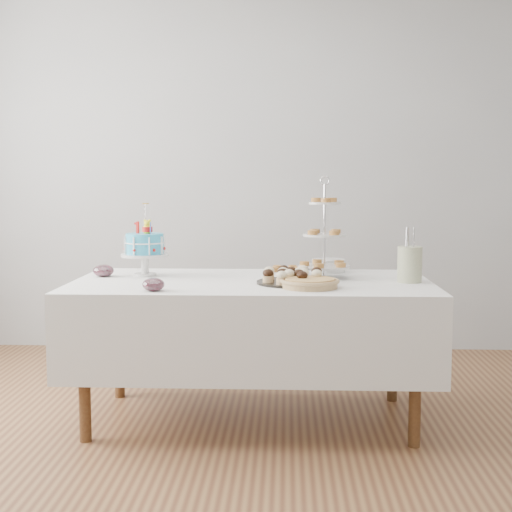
{
  "coord_description": "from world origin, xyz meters",
  "views": [
    {
      "loc": [
        0.19,
        -3.5,
        1.3
      ],
      "look_at": [
        0.02,
        0.3,
        0.9
      ],
      "focal_mm": 50.0,
      "sensor_mm": 36.0,
      "label": 1
    }
  ],
  "objects_px": {
    "cupcake_tray": "(293,276)",
    "tiered_stand": "(324,236)",
    "jam_bowl_a": "(153,285)",
    "pie": "(310,282)",
    "pastry_plate": "(286,270)",
    "table": "(252,322)",
    "jam_bowl_b": "(103,271)",
    "utensil_pitcher": "(410,263)",
    "plate_stack": "(328,266)",
    "birthday_cake": "(145,256)"
  },
  "relations": [
    {
      "from": "tiered_stand",
      "to": "jam_bowl_b",
      "type": "xyz_separation_m",
      "value": [
        -1.23,
        0.0,
        -0.2
      ]
    },
    {
      "from": "table",
      "to": "birthday_cake",
      "type": "distance_m",
      "value": 0.72
    },
    {
      "from": "pie",
      "to": "jam_bowl_a",
      "type": "height_order",
      "value": "jam_bowl_a"
    },
    {
      "from": "cupcake_tray",
      "to": "jam_bowl_a",
      "type": "xyz_separation_m",
      "value": [
        -0.68,
        -0.28,
        -0.01
      ]
    },
    {
      "from": "pastry_plate",
      "to": "birthday_cake",
      "type": "bearing_deg",
      "value": -169.22
    },
    {
      "from": "utensil_pitcher",
      "to": "jam_bowl_a",
      "type": "bearing_deg",
      "value": 175.88
    },
    {
      "from": "utensil_pitcher",
      "to": "tiered_stand",
      "type": "bearing_deg",
      "value": 142.2
    },
    {
      "from": "jam_bowl_b",
      "to": "pastry_plate",
      "type": "bearing_deg",
      "value": 10.58
    },
    {
      "from": "jam_bowl_a",
      "to": "tiered_stand",
      "type": "bearing_deg",
      "value": 30.73
    },
    {
      "from": "jam_bowl_a",
      "to": "table",
      "type": "bearing_deg",
      "value": 39.86
    },
    {
      "from": "jam_bowl_a",
      "to": "pie",
      "type": "bearing_deg",
      "value": 10.2
    },
    {
      "from": "table",
      "to": "jam_bowl_b",
      "type": "distance_m",
      "value": 0.89
    },
    {
      "from": "utensil_pitcher",
      "to": "birthday_cake",
      "type": "bearing_deg",
      "value": 153.0
    },
    {
      "from": "jam_bowl_b",
      "to": "utensil_pitcher",
      "type": "height_order",
      "value": "utensil_pitcher"
    },
    {
      "from": "tiered_stand",
      "to": "jam_bowl_b",
      "type": "height_order",
      "value": "tiered_stand"
    },
    {
      "from": "plate_stack",
      "to": "utensil_pitcher",
      "type": "xyz_separation_m",
      "value": [
        0.41,
        -0.41,
        0.07
      ]
    },
    {
      "from": "pie",
      "to": "jam_bowl_b",
      "type": "xyz_separation_m",
      "value": [
        -1.14,
        0.37,
        0.01
      ]
    },
    {
      "from": "plate_stack",
      "to": "jam_bowl_a",
      "type": "relative_size",
      "value": 1.77
    },
    {
      "from": "table",
      "to": "jam_bowl_b",
      "type": "bearing_deg",
      "value": 171.59
    },
    {
      "from": "jam_bowl_b",
      "to": "jam_bowl_a",
      "type": "bearing_deg",
      "value": -53.39
    },
    {
      "from": "cupcake_tray",
      "to": "pie",
      "type": "height_order",
      "value": "cupcake_tray"
    },
    {
      "from": "jam_bowl_b",
      "to": "utensil_pitcher",
      "type": "xyz_separation_m",
      "value": [
        1.68,
        -0.15,
        0.07
      ]
    },
    {
      "from": "table",
      "to": "birthday_cake",
      "type": "relative_size",
      "value": 4.67
    },
    {
      "from": "birthday_cake",
      "to": "jam_bowl_a",
      "type": "distance_m",
      "value": 0.58
    },
    {
      "from": "pie",
      "to": "pastry_plate",
      "type": "distance_m",
      "value": 0.58
    },
    {
      "from": "cupcake_tray",
      "to": "plate_stack",
      "type": "xyz_separation_m",
      "value": [
        0.22,
        0.49,
        -0.0
      ]
    },
    {
      "from": "cupcake_tray",
      "to": "tiered_stand",
      "type": "distance_m",
      "value": 0.35
    },
    {
      "from": "jam_bowl_b",
      "to": "table",
      "type": "bearing_deg",
      "value": -8.41
    },
    {
      "from": "pastry_plate",
      "to": "jam_bowl_b",
      "type": "bearing_deg",
      "value": -169.42
    },
    {
      "from": "pie",
      "to": "plate_stack",
      "type": "relative_size",
      "value": 1.55
    },
    {
      "from": "table",
      "to": "cupcake_tray",
      "type": "distance_m",
      "value": 0.36
    },
    {
      "from": "plate_stack",
      "to": "cupcake_tray",
      "type": "bearing_deg",
      "value": -113.71
    },
    {
      "from": "tiered_stand",
      "to": "pastry_plate",
      "type": "height_order",
      "value": "tiered_stand"
    },
    {
      "from": "birthday_cake",
      "to": "pie",
      "type": "height_order",
      "value": "birthday_cake"
    },
    {
      "from": "jam_bowl_a",
      "to": "cupcake_tray",
      "type": "bearing_deg",
      "value": 22.59
    },
    {
      "from": "cupcake_tray",
      "to": "jam_bowl_b",
      "type": "xyz_separation_m",
      "value": [
        -1.06,
        0.23,
        -0.01
      ]
    },
    {
      "from": "plate_stack",
      "to": "utensil_pitcher",
      "type": "bearing_deg",
      "value": -45.39
    },
    {
      "from": "jam_bowl_b",
      "to": "plate_stack",
      "type": "bearing_deg",
      "value": 11.76
    },
    {
      "from": "tiered_stand",
      "to": "jam_bowl_b",
      "type": "bearing_deg",
      "value": 179.98
    },
    {
      "from": "jam_bowl_a",
      "to": "jam_bowl_b",
      "type": "height_order",
      "value": "jam_bowl_b"
    },
    {
      "from": "table",
      "to": "utensil_pitcher",
      "type": "xyz_separation_m",
      "value": [
        0.84,
        -0.02,
        0.33
      ]
    },
    {
      "from": "birthday_cake",
      "to": "cupcake_tray",
      "type": "bearing_deg",
      "value": 2.89
    },
    {
      "from": "cupcake_tray",
      "to": "table",
      "type": "bearing_deg",
      "value": 154.98
    },
    {
      "from": "plate_stack",
      "to": "birthday_cake",
      "type": "bearing_deg",
      "value": -167.83
    },
    {
      "from": "pie",
      "to": "tiered_stand",
      "type": "height_order",
      "value": "tiered_stand"
    },
    {
      "from": "cupcake_tray",
      "to": "pastry_plate",
      "type": "distance_m",
      "value": 0.42
    },
    {
      "from": "table",
      "to": "tiered_stand",
      "type": "distance_m",
      "value": 0.62
    },
    {
      "from": "plate_stack",
      "to": "utensil_pitcher",
      "type": "relative_size",
      "value": 0.67
    },
    {
      "from": "cupcake_tray",
      "to": "pastry_plate",
      "type": "height_order",
      "value": "cupcake_tray"
    },
    {
      "from": "table",
      "to": "utensil_pitcher",
      "type": "relative_size",
      "value": 6.62
    }
  ]
}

